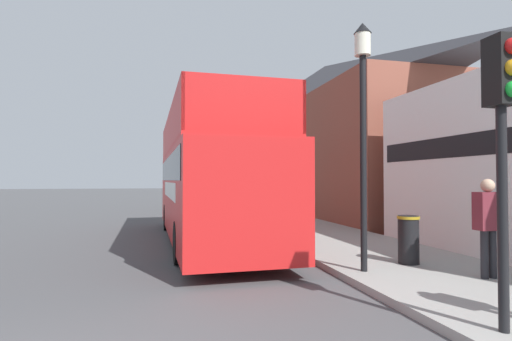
{
  "coord_description": "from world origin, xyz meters",
  "views": [
    {
      "loc": [
        1.86,
        -3.08,
        1.96
      ],
      "look_at": [
        4.69,
        8.6,
        2.24
      ],
      "focal_mm": 28.0,
      "sensor_mm": 36.0,
      "label": 1
    }
  ],
  "objects_px": {
    "tour_bus": "(209,185)",
    "litter_bin": "(408,238)",
    "parked_car_ahead_of_bus": "(205,204)",
    "lamp_post_nearest": "(363,100)",
    "lamp_post_second": "(252,139)",
    "pedestrian_second": "(488,218)",
    "traffic_signal": "(503,114)"
  },
  "relations": [
    {
      "from": "tour_bus",
      "to": "parked_car_ahead_of_bus",
      "type": "distance_m",
      "value": 8.41
    },
    {
      "from": "litter_bin",
      "to": "traffic_signal",
      "type": "bearing_deg",
      "value": -108.66
    },
    {
      "from": "lamp_post_nearest",
      "to": "litter_bin",
      "type": "xyz_separation_m",
      "value": [
        1.3,
        0.42,
        -2.87
      ]
    },
    {
      "from": "litter_bin",
      "to": "tour_bus",
      "type": "bearing_deg",
      "value": 126.38
    },
    {
      "from": "parked_car_ahead_of_bus",
      "to": "lamp_post_nearest",
      "type": "height_order",
      "value": "lamp_post_nearest"
    },
    {
      "from": "litter_bin",
      "to": "lamp_post_second",
      "type": "bearing_deg",
      "value": 99.38
    },
    {
      "from": "parked_car_ahead_of_bus",
      "to": "lamp_post_second",
      "type": "relative_size",
      "value": 0.87
    },
    {
      "from": "tour_bus",
      "to": "litter_bin",
      "type": "bearing_deg",
      "value": -55.01
    },
    {
      "from": "tour_bus",
      "to": "pedestrian_second",
      "type": "height_order",
      "value": "tour_bus"
    },
    {
      "from": "traffic_signal",
      "to": "lamp_post_nearest",
      "type": "relative_size",
      "value": 0.71
    },
    {
      "from": "parked_car_ahead_of_bus",
      "to": "lamp_post_nearest",
      "type": "distance_m",
      "value": 14.2
    },
    {
      "from": "tour_bus",
      "to": "lamp_post_second",
      "type": "distance_m",
      "value": 4.72
    },
    {
      "from": "traffic_signal",
      "to": "lamp_post_second",
      "type": "bearing_deg",
      "value": 90.86
    },
    {
      "from": "pedestrian_second",
      "to": "lamp_post_second",
      "type": "bearing_deg",
      "value": 101.58
    },
    {
      "from": "parked_car_ahead_of_bus",
      "to": "lamp_post_second",
      "type": "xyz_separation_m",
      "value": [
        1.51,
        -4.62,
        3.0
      ]
    },
    {
      "from": "tour_bus",
      "to": "lamp_post_nearest",
      "type": "xyz_separation_m",
      "value": [
        2.44,
        -5.5,
        1.75
      ]
    },
    {
      "from": "parked_car_ahead_of_bus",
      "to": "lamp_post_second",
      "type": "distance_m",
      "value": 5.71
    },
    {
      "from": "lamp_post_second",
      "to": "pedestrian_second",
      "type": "bearing_deg",
      "value": -78.42
    },
    {
      "from": "tour_bus",
      "to": "traffic_signal",
      "type": "relative_size",
      "value": 3.05
    },
    {
      "from": "tour_bus",
      "to": "traffic_signal",
      "type": "bearing_deg",
      "value": -75.66
    },
    {
      "from": "traffic_signal",
      "to": "parked_car_ahead_of_bus",
      "type": "bearing_deg",
      "value": 95.67
    },
    {
      "from": "tour_bus",
      "to": "lamp_post_second",
      "type": "xyz_separation_m",
      "value": [
        2.3,
        3.68,
        1.87
      ]
    },
    {
      "from": "parked_car_ahead_of_bus",
      "to": "litter_bin",
      "type": "relative_size",
      "value": 4.34
    },
    {
      "from": "traffic_signal",
      "to": "litter_bin",
      "type": "xyz_separation_m",
      "value": [
        1.26,
        3.73,
        -2.06
      ]
    },
    {
      "from": "tour_bus",
      "to": "lamp_post_nearest",
      "type": "distance_m",
      "value": 6.27
    },
    {
      "from": "parked_car_ahead_of_bus",
      "to": "lamp_post_nearest",
      "type": "xyz_separation_m",
      "value": [
        1.66,
        -13.8,
        2.88
      ]
    },
    {
      "from": "tour_bus",
      "to": "litter_bin",
      "type": "distance_m",
      "value": 6.41
    },
    {
      "from": "parked_car_ahead_of_bus",
      "to": "traffic_signal",
      "type": "distance_m",
      "value": 17.32
    },
    {
      "from": "lamp_post_second",
      "to": "traffic_signal",
      "type": "bearing_deg",
      "value": -89.14
    },
    {
      "from": "parked_car_ahead_of_bus",
      "to": "litter_bin",
      "type": "height_order",
      "value": "parked_car_ahead_of_bus"
    },
    {
      "from": "tour_bus",
      "to": "pedestrian_second",
      "type": "distance_m",
      "value": 7.93
    },
    {
      "from": "pedestrian_second",
      "to": "lamp_post_nearest",
      "type": "xyz_separation_m",
      "value": [
        -1.95,
        1.07,
        2.32
      ]
    }
  ]
}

